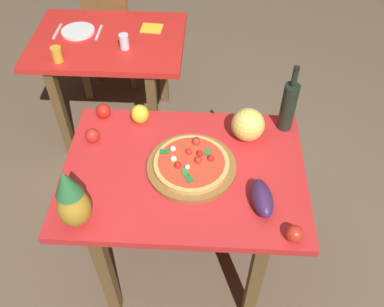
{
  "coord_description": "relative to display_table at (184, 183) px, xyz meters",
  "views": [
    {
      "loc": [
        0.11,
        -1.27,
        2.24
      ],
      "look_at": [
        0.04,
        0.06,
        0.81
      ],
      "focal_mm": 38.9,
      "sensor_mm": 36.0,
      "label": 1
    }
  ],
  "objects": [
    {
      "name": "tomato_at_corner",
      "position": [
        0.47,
        -0.35,
        0.14
      ],
      "size": [
        0.07,
        0.07,
        0.07
      ],
      "primitive_type": "sphere",
      "color": "red",
      "rests_on": "display_table"
    },
    {
      "name": "dining_chair",
      "position": [
        -0.66,
        1.7,
        -0.18
      ],
      "size": [
        0.51,
        0.51,
        0.85
      ],
      "rotation": [
        0.0,
        0.0,
        2.79
      ],
      "color": "#905E2D",
      "rests_on": "ground_plane"
    },
    {
      "name": "dinner_plate",
      "position": [
        -0.78,
        1.17,
        0.11
      ],
      "size": [
        0.22,
        0.22,
        0.02
      ],
      "primitive_type": "cylinder",
      "color": "white",
      "rests_on": "background_table"
    },
    {
      "name": "ground_plane",
      "position": [
        0.0,
        0.0,
        -0.66
      ],
      "size": [
        10.0,
        10.0,
        0.0
      ],
      "primitive_type": "plane",
      "color": "brown"
    },
    {
      "name": "drinking_glass_juice",
      "position": [
        -0.82,
        0.84,
        0.15
      ],
      "size": [
        0.07,
        0.07,
        0.09
      ],
      "primitive_type": "cylinder",
      "color": "gold",
      "rests_on": "background_table"
    },
    {
      "name": "pizza",
      "position": [
        0.04,
        0.01,
        0.14
      ],
      "size": [
        0.35,
        0.35,
        0.05
      ],
      "color": "#DBAD58",
      "rests_on": "pizza_board"
    },
    {
      "name": "display_table",
      "position": [
        0.0,
        0.0,
        0.0
      ],
      "size": [
        1.14,
        0.81,
        0.76
      ],
      "color": "brown",
      "rests_on": "ground_plane"
    },
    {
      "name": "fork_utensil",
      "position": [
        -0.92,
        1.17,
        0.11
      ],
      "size": [
        0.02,
        0.18,
        0.01
      ],
      "primitive_type": "cube",
      "rotation": [
        0.0,
        0.0,
        -0.02
      ],
      "color": "silver",
      "rests_on": "background_table"
    },
    {
      "name": "background_table",
      "position": [
        -0.57,
        1.1,
        -0.02
      ],
      "size": [
        1.0,
        0.73,
        0.76
      ],
      "color": "brown",
      "rests_on": "ground_plane"
    },
    {
      "name": "tomato_beside_pepper",
      "position": [
        -0.44,
        0.35,
        0.14
      ],
      "size": [
        0.08,
        0.08,
        0.08
      ],
      "primitive_type": "sphere",
      "color": "red",
      "rests_on": "display_table"
    },
    {
      "name": "napkin_folded",
      "position": [
        -0.3,
        1.24,
        0.11
      ],
      "size": [
        0.15,
        0.13,
        0.01
      ],
      "primitive_type": "cube",
      "rotation": [
        0.0,
        0.0,
        -0.08
      ],
      "color": "yellow",
      "rests_on": "background_table"
    },
    {
      "name": "pizza_board",
      "position": [
        0.04,
        0.01,
        0.12
      ],
      "size": [
        0.42,
        0.42,
        0.02
      ],
      "primitive_type": "cylinder",
      "color": "#905E2D",
      "rests_on": "display_table"
    },
    {
      "name": "melon",
      "position": [
        0.3,
        0.23,
        0.19
      ],
      "size": [
        0.17,
        0.17,
        0.17
      ],
      "primitive_type": "sphere",
      "color": "#EDD760",
      "rests_on": "display_table"
    },
    {
      "name": "bell_pepper",
      "position": [
        -0.25,
        0.32,
        0.15
      ],
      "size": [
        0.09,
        0.09,
        0.1
      ],
      "primitive_type": "ellipsoid",
      "color": "yellow",
      "rests_on": "display_table"
    },
    {
      "name": "drinking_glass_water",
      "position": [
        -0.44,
        0.99,
        0.15
      ],
      "size": [
        0.06,
        0.06,
        0.1
      ],
      "primitive_type": "cylinder",
      "color": "silver",
      "rests_on": "background_table"
    },
    {
      "name": "eggplant",
      "position": [
        0.35,
        -0.18,
        0.15
      ],
      "size": [
        0.12,
        0.21,
        0.09
      ],
      "primitive_type": "ellipsoid",
      "rotation": [
        0.0,
        0.0,
        1.73
      ],
      "color": "#3E224F",
      "rests_on": "display_table"
    },
    {
      "name": "knife_utensil",
      "position": [
        -0.64,
        1.17,
        0.11
      ],
      "size": [
        0.02,
        0.18,
        0.01
      ],
      "primitive_type": "cube",
      "rotation": [
        0.0,
        0.0,
        -0.01
      ],
      "color": "silver",
      "rests_on": "background_table"
    },
    {
      "name": "pineapple_left",
      "position": [
        -0.42,
        -0.31,
        0.25
      ],
      "size": [
        0.14,
        0.14,
        0.32
      ],
      "color": "#B28625",
      "rests_on": "display_table"
    },
    {
      "name": "tomato_by_bottle",
      "position": [
        -0.46,
        0.17,
        0.14
      ],
      "size": [
        0.07,
        0.07,
        0.07
      ],
      "primitive_type": "sphere",
      "color": "red",
      "rests_on": "display_table"
    },
    {
      "name": "wine_bottle",
      "position": [
        0.5,
        0.32,
        0.25
      ],
      "size": [
        0.08,
        0.08,
        0.37
      ],
      "color": "black",
      "rests_on": "display_table"
    }
  ]
}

